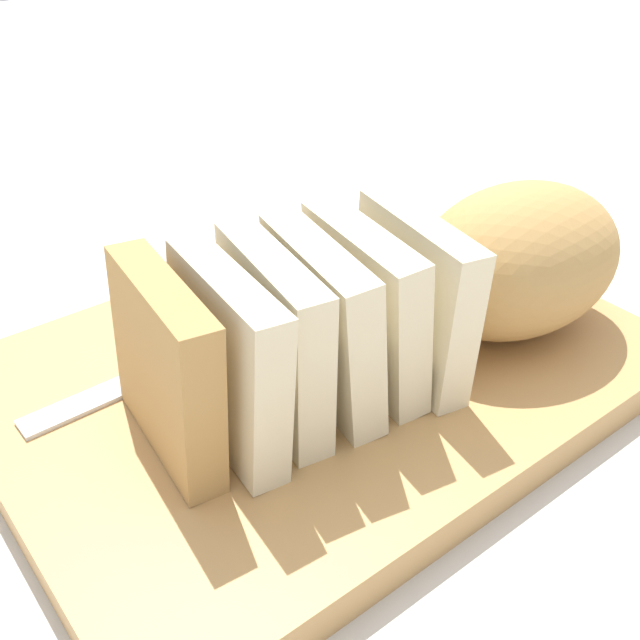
# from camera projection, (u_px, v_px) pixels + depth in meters

# --- Properties ---
(ground_plane) EXTENTS (3.00, 3.00, 0.00)m
(ground_plane) POSITION_uv_depth(u_px,v_px,m) (320.00, 386.00, 0.53)
(ground_plane) COLOR beige
(cutting_board) EXTENTS (0.43, 0.31, 0.03)m
(cutting_board) POSITION_uv_depth(u_px,v_px,m) (320.00, 371.00, 0.52)
(cutting_board) COLOR tan
(cutting_board) RESTS_ON ground_plane
(bread_loaf) EXTENTS (0.36, 0.16, 0.11)m
(bread_loaf) POSITION_uv_depth(u_px,v_px,m) (423.00, 291.00, 0.48)
(bread_loaf) COLOR tan
(bread_loaf) RESTS_ON cutting_board
(bread_knife) EXTENTS (0.25, 0.03, 0.03)m
(bread_knife) POSITION_uv_depth(u_px,v_px,m) (276.00, 309.00, 0.54)
(bread_knife) COLOR silver
(bread_knife) RESTS_ON cutting_board
(crumb_near_knife) EXTENTS (0.01, 0.01, 0.01)m
(crumb_near_knife) POSITION_uv_depth(u_px,v_px,m) (284.00, 345.00, 0.52)
(crumb_near_knife) COLOR #996633
(crumb_near_knife) RESTS_ON cutting_board
(crumb_near_loaf) EXTENTS (0.01, 0.01, 0.01)m
(crumb_near_loaf) POSITION_uv_depth(u_px,v_px,m) (264.00, 340.00, 0.52)
(crumb_near_loaf) COLOR #996633
(crumb_near_loaf) RESTS_ON cutting_board
(crumb_stray_left) EXTENTS (0.01, 0.01, 0.01)m
(crumb_stray_left) POSITION_uv_depth(u_px,v_px,m) (326.00, 328.00, 0.53)
(crumb_stray_left) COLOR #996633
(crumb_stray_left) RESTS_ON cutting_board
(crumb_stray_right) EXTENTS (0.01, 0.01, 0.01)m
(crumb_stray_right) POSITION_uv_depth(u_px,v_px,m) (267.00, 320.00, 0.54)
(crumb_stray_right) COLOR #996633
(crumb_stray_right) RESTS_ON cutting_board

